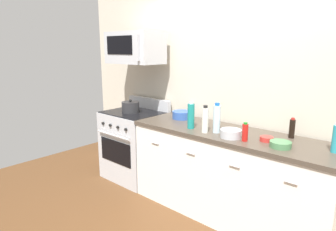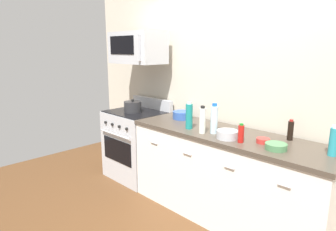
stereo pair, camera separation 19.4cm
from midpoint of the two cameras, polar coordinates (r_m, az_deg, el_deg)
name	(u,v)px [view 2 (the right image)]	position (r m, az deg, el deg)	size (l,w,h in m)	color
ground_plane	(224,216)	(3.37, 12.44, -18.57)	(6.27, 6.27, 0.00)	brown
back_wall	(251,86)	(3.27, 17.52, 5.41)	(5.23, 0.10, 2.70)	beige
counter_unit	(225,176)	(3.15, 12.84, -11.41)	(2.14, 0.66, 0.92)	silver
range_oven	(137,144)	(4.05, -4.69, -5.49)	(0.76, 0.69, 1.07)	#B7BABF
microwave	(137,48)	(3.87, -4.52, 12.97)	(0.74, 0.44, 0.40)	#B7BABF
bottle_vinegar_white	(202,120)	(2.92, 8.59, -0.93)	(0.06, 0.06, 0.28)	silver
bottle_soy_sauce_dark	(291,130)	(2.94, 24.44, -2.66)	(0.05, 0.05, 0.19)	black
bottle_sparkling_teal	(189,116)	(3.06, 5.94, -0.09)	(0.07, 0.07, 0.29)	#197F7A
bottle_dish_soap	(334,141)	(2.67, 31.30, -4.34)	(0.06, 0.06, 0.25)	teal
bottle_water_clear	(214,119)	(2.93, 10.83, -0.72)	(0.07, 0.07, 0.30)	silver
bottle_hot_sauce_red	(241,133)	(2.72, 15.98, -3.39)	(0.05, 0.05, 0.17)	#B21914
bowl_blue_mixing	(183,115)	(3.51, 4.42, 0.12)	(0.23, 0.23, 0.09)	#2D519E
bowl_green_glaze	(276,146)	(2.64, 22.23, -5.56)	(0.18, 0.18, 0.05)	#477A4C
bowl_red_small	(263,140)	(2.78, 19.89, -4.60)	(0.12, 0.12, 0.04)	#B72D28
bowl_steel_prep	(227,134)	(2.81, 13.37, -3.57)	(0.20, 0.20, 0.08)	#B2B5BA
stockpot	(133,107)	(3.88, -5.43, 1.71)	(0.23, 0.23, 0.17)	#262628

